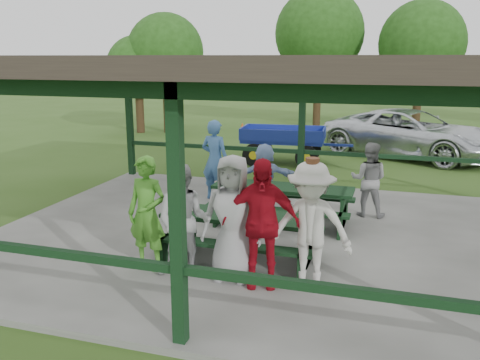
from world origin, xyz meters
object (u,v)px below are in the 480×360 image
(picnic_table_near, at_px, (241,231))
(contestant_green, at_px, (147,213))
(picnic_table_far, at_px, (282,200))
(contestant_grey_mid, at_px, (233,218))
(spectator_blue, at_px, (215,160))
(contestant_grey_left, at_px, (184,221))
(contestant_white_fedora, at_px, (310,226))
(farm_trailer, at_px, (283,144))
(spectator_lblue, at_px, (264,177))
(pickup_truck, at_px, (411,134))
(contestant_red, at_px, (261,223))
(spectator_grey, at_px, (369,179))

(picnic_table_near, bearing_deg, contestant_green, -147.72)
(picnic_table_far, bearing_deg, contestant_grey_mid, -92.94)
(picnic_table_far, xyz_separation_m, spectator_blue, (-1.86, 1.26, 0.45))
(picnic_table_far, xyz_separation_m, contestant_grey_left, (-0.85, -2.91, 0.38))
(contestant_green, relative_size, contestant_white_fedora, 0.94)
(farm_trailer, bearing_deg, contestant_white_fedora, -79.84)
(contestant_grey_mid, bearing_deg, contestant_white_fedora, -1.58)
(picnic_table_far, distance_m, spectator_lblue, 0.98)
(picnic_table_near, distance_m, farm_trailer, 8.34)
(contestant_green, xyz_separation_m, pickup_truck, (4.08, 11.28, -0.19))
(contestant_red, bearing_deg, picnic_table_near, 110.56)
(picnic_table_far, relative_size, contestant_red, 1.46)
(contestant_red, distance_m, farm_trailer, 9.29)
(contestant_grey_mid, bearing_deg, contestant_red, -14.00)
(contestant_green, distance_m, spectator_lblue, 3.68)
(picnic_table_near, height_order, farm_trailer, farm_trailer)
(pickup_truck, height_order, farm_trailer, pickup_truck)
(spectator_lblue, xyz_separation_m, pickup_truck, (3.13, 7.72, -0.03))
(contestant_grey_mid, xyz_separation_m, farm_trailer, (-1.21, 9.04, -0.42))
(contestant_white_fedora, height_order, spectator_blue, contestant_white_fedora)
(picnic_table_far, relative_size, contestant_white_fedora, 1.45)
(contestant_grey_left, distance_m, spectator_grey, 4.61)
(contestant_grey_mid, bearing_deg, contestant_green, 178.97)
(picnic_table_near, height_order, spectator_grey, spectator_grey)
(contestant_grey_left, xyz_separation_m, farm_trailer, (-0.50, 9.18, -0.35))
(contestant_grey_mid, xyz_separation_m, contestant_red, (0.45, -0.09, 0.00))
(pickup_truck, bearing_deg, picnic_table_far, -171.60)
(contestant_red, bearing_deg, spectator_blue, 105.37)
(pickup_truck, bearing_deg, spectator_blue, 173.73)
(picnic_table_near, relative_size, picnic_table_far, 0.93)
(contestant_green, height_order, contestant_white_fedora, contestant_white_fedora)
(contestant_green, bearing_deg, contestant_red, 3.54)
(contestant_white_fedora, distance_m, spectator_blue, 4.93)
(contestant_red, bearing_deg, contestant_grey_left, 170.07)
(contestant_grey_left, distance_m, contestant_white_fedora, 1.86)
(picnic_table_far, bearing_deg, spectator_blue, 146.03)
(picnic_table_near, xyz_separation_m, contestant_grey_mid, (0.11, -0.77, 0.46))
(spectator_grey, bearing_deg, picnic_table_near, 61.11)
(contestant_white_fedora, relative_size, pickup_truck, 0.33)
(contestant_grey_mid, relative_size, spectator_grey, 1.21)
(contestant_red, bearing_deg, contestant_grey_mid, 155.72)
(contestant_grey_mid, distance_m, contestant_white_fedora, 1.14)
(picnic_table_near, xyz_separation_m, spectator_blue, (-1.61, 3.26, 0.45))
(contestant_red, distance_m, spectator_blue, 4.65)
(contestant_green, xyz_separation_m, farm_trailer, (0.16, 9.06, -0.38))
(spectator_lblue, xyz_separation_m, spectator_blue, (-1.30, 0.50, 0.20))
(spectator_lblue, height_order, pickup_truck, pickup_truck)
(spectator_grey, bearing_deg, contestant_grey_mid, 68.02)
(picnic_table_far, distance_m, spectator_blue, 2.29)
(spectator_blue, relative_size, pickup_truck, 0.32)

